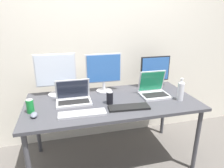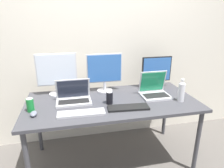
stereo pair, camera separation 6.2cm
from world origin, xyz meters
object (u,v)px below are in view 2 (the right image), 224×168
monitor_left (57,73)px  laptop_secondary (154,90)px  work_desk (112,105)px  laptop_silver (74,97)px  soda_can_by_laptop (30,105)px  keyboard_aux (128,108)px  monitor_center (105,71)px  monitor_right (156,71)px  mouse_by_keyboard (34,114)px  keyboard_main (81,113)px  soda_can_near_keyboard (110,98)px  water_bottle (181,91)px

monitor_left → laptop_secondary: bearing=-14.7°
work_desk → laptop_silver: laptop_silver is taller
laptop_secondary → soda_can_by_laptop: size_ratio=2.39×
keyboard_aux → soda_can_by_laptop: bearing=175.6°
work_desk → monitor_center: size_ratio=3.99×
monitor_right → mouse_by_keyboard: 1.44m
laptop_silver → monitor_center: bearing=32.0°
keyboard_main → soda_can_by_laptop: size_ratio=3.35×
monitor_center → laptop_secondary: size_ratio=1.45×
work_desk → laptop_silver: size_ratio=5.06×
laptop_secondary → keyboard_aux: 0.45m
laptop_secondary → soda_can_near_keyboard: 0.53m
laptop_secondary → mouse_by_keyboard: laptop_secondary is taller
soda_can_near_keyboard → monitor_left: bearing=143.3°
monitor_center → water_bottle: (0.71, -0.45, -0.13)m
monitor_right → keyboard_main: size_ratio=0.89×
monitor_right → soda_can_near_keyboard: bearing=-151.2°
laptop_silver → mouse_by_keyboard: size_ratio=3.55×
work_desk → monitor_left: monitor_left is taller
work_desk → soda_can_near_keyboard: size_ratio=13.85×
laptop_secondary → soda_can_near_keyboard: (-0.52, -0.11, 0.00)m
work_desk → soda_can_by_laptop: bearing=-174.2°
water_bottle → soda_can_by_laptop: bearing=176.8°
keyboard_main → water_bottle: water_bottle is taller
soda_can_by_laptop → keyboard_main: bearing=-19.8°
water_bottle → soda_can_by_laptop: water_bottle is taller
monitor_right → keyboard_main: monitor_right is taller
laptop_silver → water_bottle: size_ratio=1.46×
monitor_center → laptop_silver: monitor_center is taller
keyboard_aux → soda_can_by_laptop: 0.90m
monitor_right → keyboard_main: 1.10m
monitor_center → keyboard_main: bearing=-120.5°
mouse_by_keyboard → soda_can_by_laptop: (-0.04, 0.10, 0.04)m
laptop_secondary → soda_can_by_laptop: laptop_secondary is taller
monitor_left → monitor_center: bearing=-2.1°
laptop_silver → soda_can_near_keyboard: bearing=-20.4°
soda_can_near_keyboard → keyboard_aux: bearing=-44.2°
work_desk → soda_can_by_laptop: soda_can_by_laptop is taller
work_desk → laptop_silver: (-0.39, 0.06, 0.11)m
keyboard_aux → laptop_silver: bearing=155.6°
keyboard_aux → soda_can_near_keyboard: size_ratio=3.09×
keyboard_aux → monitor_center: bearing=109.5°
laptop_silver → water_bottle: bearing=-11.5°
monitor_right → laptop_secondary: bearing=-117.2°
laptop_secondary → soda_can_by_laptop: 1.27m
monitor_left → monitor_right: bearing=-0.9°
laptop_secondary → soda_can_near_keyboard: size_ratio=2.39×
monitor_left → soda_can_near_keyboard: monitor_left is taller
monitor_right → water_bottle: (0.08, -0.45, -0.09)m
laptop_secondary → water_bottle: bearing=-43.5°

